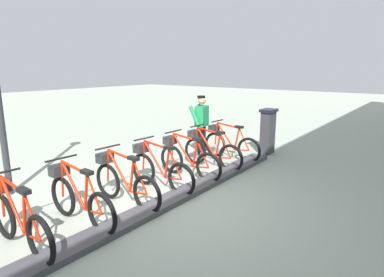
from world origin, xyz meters
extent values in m
plane|color=#A4AE9C|center=(0.00, 0.00, 0.00)|extent=(60.00, 60.00, 0.00)
cube|color=#47474C|center=(0.00, 0.00, 0.05)|extent=(0.44, 7.24, 0.10)
cube|color=#38383D|center=(0.05, -4.18, 0.60)|extent=(0.28, 0.44, 1.20)
cube|color=#194C8C|center=(0.20, -4.18, 0.95)|extent=(0.03, 0.30, 0.40)
cube|color=black|center=(0.05, -4.18, 1.24)|extent=(0.36, 0.52, 0.08)
torus|color=black|center=(0.03, -3.01, 0.33)|extent=(0.67, 0.09, 0.67)
torus|color=black|center=(1.07, -3.03, 0.33)|extent=(0.67, 0.09, 0.67)
cylinder|color=red|center=(0.73, -3.02, 0.61)|extent=(0.60, 0.06, 0.70)
cylinder|color=red|center=(0.39, -3.01, 0.58)|extent=(0.16, 0.05, 0.61)
cylinder|color=red|center=(0.67, -3.02, 0.92)|extent=(0.69, 0.06, 0.11)
cylinder|color=red|center=(0.24, -3.01, 0.31)|extent=(0.43, 0.04, 0.09)
cylinder|color=red|center=(0.18, -3.01, 0.61)|extent=(0.33, 0.04, 0.56)
cylinder|color=red|center=(1.04, -3.03, 0.64)|extent=(0.10, 0.04, 0.62)
cube|color=black|center=(0.33, -3.01, 0.91)|extent=(0.22, 0.11, 0.06)
cylinder|color=black|center=(1.01, -3.03, 1.00)|extent=(0.05, 0.54, 0.03)
cube|color=#2D2D2D|center=(1.12, -3.03, 0.78)|extent=(0.21, 0.29, 0.18)
torus|color=black|center=(0.03, -2.09, 0.33)|extent=(0.67, 0.09, 0.67)
torus|color=black|center=(1.07, -2.11, 0.33)|extent=(0.67, 0.09, 0.67)
cylinder|color=red|center=(0.73, -2.10, 0.61)|extent=(0.60, 0.06, 0.70)
cylinder|color=red|center=(0.39, -2.10, 0.58)|extent=(0.16, 0.05, 0.61)
cylinder|color=red|center=(0.67, -2.10, 0.92)|extent=(0.69, 0.06, 0.11)
cylinder|color=red|center=(0.24, -2.09, 0.31)|extent=(0.43, 0.04, 0.09)
cylinder|color=red|center=(0.18, -2.09, 0.61)|extent=(0.33, 0.04, 0.56)
cylinder|color=red|center=(1.04, -2.11, 0.64)|extent=(0.10, 0.04, 0.62)
cube|color=black|center=(0.33, -2.09, 0.91)|extent=(0.22, 0.11, 0.06)
cylinder|color=black|center=(1.01, -2.11, 1.00)|extent=(0.05, 0.54, 0.03)
cube|color=#2D2D2D|center=(1.12, -2.11, 0.78)|extent=(0.21, 0.29, 0.18)
torus|color=black|center=(0.03, -1.17, 0.33)|extent=(0.67, 0.09, 0.67)
torus|color=black|center=(1.07, -1.19, 0.33)|extent=(0.67, 0.09, 0.67)
cylinder|color=red|center=(0.73, -1.18, 0.61)|extent=(0.60, 0.06, 0.70)
cylinder|color=red|center=(0.39, -1.18, 0.58)|extent=(0.16, 0.05, 0.61)
cylinder|color=red|center=(0.67, -1.18, 0.92)|extent=(0.69, 0.06, 0.11)
cylinder|color=red|center=(0.24, -1.17, 0.31)|extent=(0.43, 0.04, 0.09)
cylinder|color=red|center=(0.18, -1.17, 0.61)|extent=(0.33, 0.04, 0.56)
cylinder|color=red|center=(1.04, -1.19, 0.64)|extent=(0.10, 0.04, 0.62)
cube|color=black|center=(0.33, -1.17, 0.91)|extent=(0.22, 0.11, 0.06)
cylinder|color=black|center=(1.01, -1.19, 1.00)|extent=(0.05, 0.54, 0.03)
cube|color=#2D2D2D|center=(1.12, -1.19, 0.78)|extent=(0.21, 0.29, 0.18)
torus|color=black|center=(0.03, -0.25, 0.33)|extent=(0.67, 0.09, 0.67)
torus|color=black|center=(1.07, -0.27, 0.33)|extent=(0.67, 0.09, 0.67)
cylinder|color=red|center=(0.73, -0.26, 0.61)|extent=(0.60, 0.06, 0.70)
cylinder|color=red|center=(0.39, -0.26, 0.58)|extent=(0.16, 0.05, 0.61)
cylinder|color=red|center=(0.67, -0.26, 0.92)|extent=(0.69, 0.06, 0.11)
cylinder|color=red|center=(0.24, -0.25, 0.31)|extent=(0.43, 0.04, 0.09)
cylinder|color=red|center=(0.18, -0.25, 0.61)|extent=(0.33, 0.04, 0.56)
cylinder|color=red|center=(1.04, -0.27, 0.64)|extent=(0.10, 0.04, 0.62)
cube|color=black|center=(0.33, -0.25, 0.91)|extent=(0.22, 0.11, 0.06)
cylinder|color=black|center=(1.01, -0.27, 1.00)|extent=(0.05, 0.54, 0.03)
cube|color=#2D2D2D|center=(1.12, -0.27, 0.78)|extent=(0.21, 0.29, 0.18)
torus|color=black|center=(0.03, 0.67, 0.33)|extent=(0.67, 0.09, 0.67)
torus|color=black|center=(1.07, 0.65, 0.33)|extent=(0.67, 0.09, 0.67)
cylinder|color=red|center=(0.73, 0.66, 0.61)|extent=(0.60, 0.06, 0.70)
cylinder|color=red|center=(0.39, 0.66, 0.58)|extent=(0.16, 0.05, 0.61)
cylinder|color=red|center=(0.67, 0.66, 0.92)|extent=(0.69, 0.06, 0.11)
cylinder|color=red|center=(0.24, 0.67, 0.31)|extent=(0.43, 0.04, 0.09)
cylinder|color=red|center=(0.18, 0.67, 0.61)|extent=(0.33, 0.04, 0.56)
cylinder|color=red|center=(1.04, 0.65, 0.64)|extent=(0.10, 0.04, 0.62)
cube|color=black|center=(0.33, 0.67, 0.91)|extent=(0.22, 0.11, 0.06)
cylinder|color=black|center=(1.01, 0.65, 1.00)|extent=(0.05, 0.54, 0.03)
cube|color=#2D2D2D|center=(1.12, 0.65, 0.78)|extent=(0.21, 0.29, 0.18)
torus|color=black|center=(0.03, 1.59, 0.33)|extent=(0.67, 0.09, 0.67)
torus|color=black|center=(1.07, 1.57, 0.33)|extent=(0.67, 0.09, 0.67)
cylinder|color=red|center=(0.73, 1.57, 0.61)|extent=(0.60, 0.06, 0.70)
cylinder|color=red|center=(0.39, 1.58, 0.58)|extent=(0.16, 0.05, 0.61)
cylinder|color=red|center=(0.67, 1.58, 0.92)|extent=(0.69, 0.06, 0.11)
cylinder|color=red|center=(0.24, 1.59, 0.31)|extent=(0.43, 0.04, 0.09)
cylinder|color=red|center=(0.18, 1.59, 0.61)|extent=(0.33, 0.04, 0.56)
cylinder|color=red|center=(1.04, 1.57, 0.64)|extent=(0.10, 0.04, 0.62)
cube|color=black|center=(0.33, 1.59, 0.91)|extent=(0.22, 0.11, 0.06)
cylinder|color=black|center=(1.01, 1.57, 1.00)|extent=(0.05, 0.54, 0.03)
cube|color=#2D2D2D|center=(1.12, 1.56, 0.78)|extent=(0.21, 0.29, 0.18)
torus|color=black|center=(0.03, 2.51, 0.33)|extent=(0.67, 0.09, 0.67)
torus|color=black|center=(1.07, 2.49, 0.33)|extent=(0.67, 0.09, 0.67)
cylinder|color=red|center=(0.73, 2.49, 0.61)|extent=(0.60, 0.06, 0.70)
cylinder|color=red|center=(0.39, 2.50, 0.58)|extent=(0.16, 0.05, 0.61)
cylinder|color=red|center=(0.67, 2.50, 0.92)|extent=(0.69, 0.06, 0.11)
cylinder|color=red|center=(0.24, 2.51, 0.31)|extent=(0.43, 0.04, 0.09)
cylinder|color=red|center=(0.18, 2.51, 0.61)|extent=(0.33, 0.04, 0.56)
cylinder|color=red|center=(1.04, 2.49, 0.64)|extent=(0.10, 0.04, 0.62)
cube|color=black|center=(0.33, 2.50, 0.91)|extent=(0.22, 0.11, 0.06)
cylinder|color=black|center=(1.01, 2.49, 1.00)|extent=(0.05, 0.54, 0.03)
cube|color=white|center=(1.51, -2.83, 0.05)|extent=(0.28, 0.16, 0.10)
cube|color=white|center=(1.43, -3.06, 0.05)|extent=(0.28, 0.16, 0.10)
cylinder|color=black|center=(1.45, -2.85, 0.43)|extent=(0.15, 0.15, 0.82)
cylinder|color=black|center=(1.49, -3.04, 0.43)|extent=(0.15, 0.15, 0.82)
cube|color=#209154|center=(1.47, -2.94, 1.10)|extent=(0.33, 0.44, 0.56)
cylinder|color=#209154|center=(1.52, -2.67, 1.13)|extent=(0.35, 0.16, 0.57)
cylinder|color=#209154|center=(1.62, -3.18, 1.13)|extent=(0.35, 0.16, 0.57)
sphere|color=tan|center=(1.47, -2.94, 1.53)|extent=(0.22, 0.22, 0.22)
cylinder|color=black|center=(1.49, -2.94, 1.63)|extent=(0.22, 0.22, 0.06)
camera|label=1|loc=(-3.62, 4.24, 2.41)|focal=30.05mm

